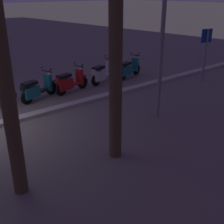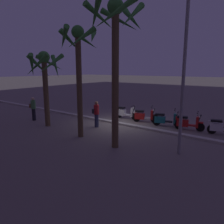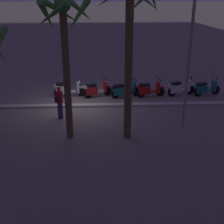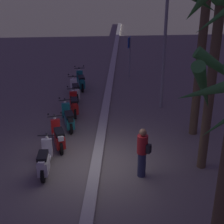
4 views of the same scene
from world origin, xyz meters
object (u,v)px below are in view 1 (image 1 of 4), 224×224
(scooter_white_last_in_row, at_px, (102,74))
(scooter_red_gap_after_mid, at_px, (70,82))
(scooter_teal_lead_nearest, at_px, (128,69))
(crossing_sign, at_px, (206,49))
(scooter_teal_tail_end, at_px, (37,89))

(scooter_white_last_in_row, height_order, scooter_red_gap_after_mid, same)
(scooter_teal_lead_nearest, height_order, scooter_red_gap_after_mid, same)
(scooter_teal_lead_nearest, bearing_deg, crossing_sign, 131.83)
(scooter_white_last_in_row, relative_size, scooter_red_gap_after_mid, 1.00)
(scooter_red_gap_after_mid, relative_size, crossing_sign, 0.73)
(scooter_red_gap_after_mid, height_order, scooter_teal_tail_end, same)
(scooter_teal_lead_nearest, distance_m, scooter_red_gap_after_mid, 3.41)
(scooter_teal_tail_end, height_order, crossing_sign, crossing_sign)
(scooter_red_gap_after_mid, bearing_deg, scooter_white_last_in_row, -173.19)
(scooter_teal_lead_nearest, xyz_separation_m, scooter_white_last_in_row, (1.53, -0.09, 0.01))
(scooter_teal_lead_nearest, bearing_deg, scooter_teal_tail_end, 1.39)
(scooter_teal_lead_nearest, xyz_separation_m, scooter_red_gap_after_mid, (3.40, 0.14, 0.01))
(scooter_teal_lead_nearest, bearing_deg, scooter_white_last_in_row, -3.18)
(scooter_teal_tail_end, distance_m, crossing_sign, 7.71)
(scooter_white_last_in_row, distance_m, crossing_sign, 4.84)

